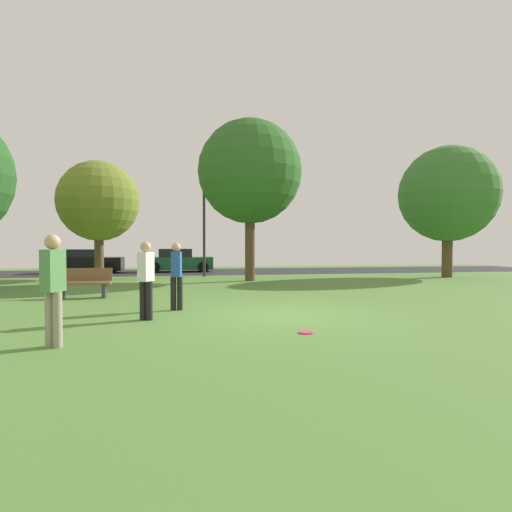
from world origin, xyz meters
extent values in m
plane|color=#547F38|center=(0.00, 0.00, 0.00)|extent=(44.00, 44.00, 0.00)
cube|color=#28282B|center=(0.00, 16.00, 0.00)|extent=(44.00, 6.40, 0.01)
cylinder|color=brown|center=(0.79, 9.15, 1.63)|extent=(0.44, 0.44, 3.25)
sphere|color=#2D6023|center=(0.79, 9.15, 4.94)|extent=(4.68, 4.68, 4.68)
cylinder|color=brown|center=(10.99, 9.49, 1.36)|extent=(0.51, 0.51, 2.72)
sphere|color=#38702D|center=(10.99, 9.49, 4.21)|extent=(4.81, 4.81, 4.81)
cylinder|color=brown|center=(-6.17, 11.60, 1.32)|extent=(0.43, 0.43, 2.65)
sphere|color=olive|center=(-6.17, 11.60, 3.74)|extent=(3.83, 3.83, 3.83)
cylinder|color=black|center=(-2.95, -0.15, 0.42)|extent=(0.14, 0.14, 0.83)
cylinder|color=black|center=(-3.09, -0.07, 0.42)|extent=(0.14, 0.14, 0.83)
cube|color=silver|center=(-3.02, -0.11, 1.14)|extent=(0.35, 0.39, 0.62)
sphere|color=tan|center=(-3.02, -0.11, 1.57)|extent=(0.23, 0.23, 0.23)
cylinder|color=gray|center=(-4.32, -2.22, 0.44)|extent=(0.14, 0.14, 0.88)
cylinder|color=gray|center=(-4.18, -2.30, 0.44)|extent=(0.14, 0.14, 0.88)
cube|color=#51894C|center=(-4.25, -2.26, 1.20)|extent=(0.35, 0.39, 0.66)
sphere|color=tan|center=(-4.25, -2.26, 1.65)|extent=(0.24, 0.24, 0.24)
cylinder|color=black|center=(-2.47, 1.15, 0.41)|extent=(0.14, 0.14, 0.82)
cylinder|color=black|center=(-2.31, 1.13, 0.41)|extent=(0.14, 0.14, 0.82)
cube|color=#23519E|center=(-2.39, 1.14, 1.13)|extent=(0.27, 0.35, 0.62)
sphere|color=tan|center=(-2.39, 1.14, 1.56)|extent=(0.22, 0.22, 0.22)
cylinder|color=#EA2D6B|center=(-0.04, -2.00, 0.01)|extent=(0.27, 0.27, 0.03)
cube|color=black|center=(-7.75, 16.09, 0.54)|extent=(4.13, 1.70, 0.77)
cube|color=black|center=(-7.96, 16.09, 1.15)|extent=(1.98, 1.50, 0.47)
cylinder|color=black|center=(-6.31, 16.94, 0.32)|extent=(0.64, 0.22, 0.64)
cylinder|color=black|center=(-6.31, 15.23, 0.32)|extent=(0.64, 0.22, 0.64)
cylinder|color=black|center=(-9.20, 16.94, 0.32)|extent=(0.64, 0.22, 0.64)
cylinder|color=black|center=(-9.20, 15.23, 0.32)|extent=(0.64, 0.22, 0.64)
cube|color=#195633|center=(-2.41, 16.37, 0.53)|extent=(4.07, 1.74, 0.75)
cube|color=black|center=(-2.62, 16.37, 1.16)|extent=(1.95, 1.53, 0.50)
cylinder|color=black|center=(-0.99, 17.24, 0.32)|extent=(0.64, 0.22, 0.64)
cylinder|color=black|center=(-0.99, 15.51, 0.32)|extent=(0.64, 0.22, 0.64)
cylinder|color=black|center=(-3.84, 17.24, 0.32)|extent=(0.64, 0.22, 0.64)
cylinder|color=black|center=(-3.84, 15.51, 0.32)|extent=(0.64, 0.22, 0.64)
cube|color=brown|center=(-5.20, 4.01, 0.45)|extent=(1.60, 0.44, 0.06)
cube|color=brown|center=(-5.20, 4.21, 0.70)|extent=(1.60, 0.06, 0.40)
cube|color=#333338|center=(-4.60, 4.01, 0.23)|extent=(0.10, 0.40, 0.45)
cube|color=#333338|center=(-5.80, 4.01, 0.23)|extent=(0.10, 0.40, 0.45)
cylinder|color=#2D2D33|center=(-1.10, 12.20, 2.25)|extent=(0.14, 0.14, 4.50)
camera|label=1|loc=(-2.27, -9.10, 1.59)|focal=28.67mm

